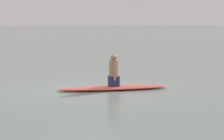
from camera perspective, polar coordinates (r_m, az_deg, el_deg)
ground_plane at (r=11.76m, az=-3.95°, el=-2.92°), size 400.00×400.00×0.00m
surfboard at (r=11.80m, az=0.25°, el=-2.57°), size 1.40×3.43×0.12m
person_paddler at (r=11.73m, az=0.25°, el=-0.21°), size 0.42×0.36×0.95m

